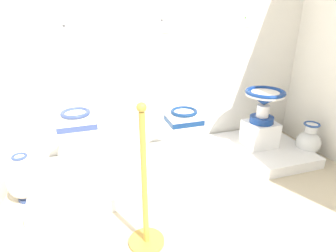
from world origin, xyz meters
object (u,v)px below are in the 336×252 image
(decorative_vase_corner, at_px, (308,142))
(antique_toilet_rightmost, at_px, (264,100))
(antique_toilet_leftmost, at_px, (184,129))
(info_placard_second, at_px, (165,25))
(plinth_block_leftmost, at_px, (183,154))
(info_placard_third, at_px, (247,21))
(plinth_block_rightmost, at_px, (260,134))
(info_placard_first, at_px, (68,30))
(stanchion_post_near_left, at_px, (145,207))
(plinth_block_squat_floral, at_px, (82,163))
(decorative_vase_spare, at_px, (25,182))
(antique_toilet_squat_floral, at_px, (78,131))

(decorative_vase_corner, bearing_deg, antique_toilet_rightmost, 156.80)
(antique_toilet_leftmost, bearing_deg, info_placard_second, 94.31)
(plinth_block_leftmost, distance_m, info_placard_third, 1.64)
(plinth_block_rightmost, relative_size, info_placard_second, 2.19)
(info_placard_first, bearing_deg, plinth_block_leftmost, -26.56)
(stanchion_post_near_left, bearing_deg, info_placard_first, 104.78)
(plinth_block_squat_floral, xyz_separation_m, decorative_vase_spare, (-0.49, -0.06, -0.07))
(antique_toilet_squat_floral, relative_size, info_placard_second, 2.51)
(plinth_block_leftmost, height_order, decorative_vase_corner, decorative_vase_corner)
(plinth_block_rightmost, bearing_deg, stanchion_post_near_left, -149.34)
(info_placard_first, relative_size, decorative_vase_spare, 0.29)
(antique_toilet_leftmost, bearing_deg, info_placard_third, 28.02)
(plinth_block_rightmost, xyz_separation_m, info_placard_first, (-1.92, 0.45, 1.13))
(antique_toilet_leftmost, distance_m, info_placard_first, 1.44)
(plinth_block_squat_floral, relative_size, antique_toilet_squat_floral, 0.99)
(plinth_block_rightmost, distance_m, stanchion_post_near_left, 1.82)
(stanchion_post_near_left, bearing_deg, info_placard_third, 41.80)
(antique_toilet_rightmost, height_order, info_placard_third, info_placard_third)
(antique_toilet_squat_floral, relative_size, info_placard_first, 3.06)
(antique_toilet_leftmost, height_order, info_placard_third, info_placard_third)
(plinth_block_leftmost, relative_size, stanchion_post_near_left, 0.30)
(plinth_block_leftmost, height_order, info_placard_second, info_placard_second)
(plinth_block_leftmost, xyz_separation_m, decorative_vase_spare, (-1.50, -0.05, -0.00))
(info_placard_third, bearing_deg, antique_toilet_squat_floral, -166.06)
(info_placard_third, bearing_deg, antique_toilet_rightmost, -87.41)
(antique_toilet_leftmost, distance_m, plinth_block_rightmost, 0.96)
(antique_toilet_rightmost, relative_size, info_placard_second, 2.77)
(plinth_block_rightmost, bearing_deg, plinth_block_squat_floral, -179.23)
(plinth_block_leftmost, height_order, antique_toilet_leftmost, antique_toilet_leftmost)
(plinth_block_rightmost, bearing_deg, plinth_block_leftmost, -177.65)
(info_placard_first, bearing_deg, decorative_vase_corner, -15.38)
(antique_toilet_rightmost, height_order, info_placard_second, info_placard_second)
(plinth_block_squat_floral, height_order, antique_toilet_leftmost, antique_toilet_leftmost)
(decorative_vase_corner, relative_size, stanchion_post_near_left, 0.37)
(plinth_block_rightmost, xyz_separation_m, info_placard_second, (-0.98, 0.45, 1.16))
(plinth_block_rightmost, relative_size, antique_toilet_rightmost, 0.79)
(antique_toilet_rightmost, xyz_separation_m, stanchion_post_near_left, (-1.56, -0.92, -0.33))
(plinth_block_squat_floral, xyz_separation_m, antique_toilet_rightmost, (1.95, 0.03, 0.41))
(plinth_block_rightmost, bearing_deg, antique_toilet_squat_floral, -179.23)
(antique_toilet_rightmost, bearing_deg, antique_toilet_leftmost, -177.65)
(decorative_vase_spare, relative_size, decorative_vase_corner, 1.09)
(info_placard_first, bearing_deg, info_placard_third, 0.00)
(decorative_vase_corner, xyz_separation_m, stanchion_post_near_left, (-2.06, -0.71, 0.15))
(stanchion_post_near_left, bearing_deg, plinth_block_rightmost, 30.66)
(plinth_block_squat_floral, bearing_deg, info_placard_third, 13.94)
(plinth_block_rightmost, height_order, decorative_vase_corner, decorative_vase_corner)
(antique_toilet_squat_floral, xyz_separation_m, info_placard_first, (0.02, 0.48, 0.82))
(antique_toilet_rightmost, bearing_deg, decorative_vase_corner, -23.20)
(plinth_block_rightmost, xyz_separation_m, decorative_vase_corner, (0.50, -0.22, -0.08))
(info_placard_third, bearing_deg, plinth_block_leftmost, -151.98)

